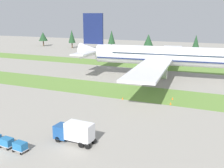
% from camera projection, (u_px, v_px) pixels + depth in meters
% --- Properties ---
extents(grass_strip_near, '(320.00, 14.63, 0.01)m').
position_uv_depth(grass_strip_near, '(107.00, 89.00, 77.14)').
color(grass_strip_near, olive).
rests_on(grass_strip_near, ground).
extents(grass_strip_far, '(320.00, 14.63, 0.01)m').
position_uv_depth(grass_strip_far, '(148.00, 66.00, 113.76)').
color(grass_strip_far, olive).
rests_on(grass_strip_far, ground).
extents(airliner, '(60.52, 74.61, 21.20)m').
position_uv_depth(airliner, '(165.00, 56.00, 88.83)').
color(airliner, white).
rests_on(airliner, ground).
extents(cargo_dolly_second, '(2.32, 1.69, 1.55)m').
position_uv_depth(cargo_dolly_second, '(7.00, 142.00, 42.57)').
color(cargo_dolly_second, '#A3A3A8').
rests_on(cargo_dolly_second, ground).
extents(cargo_dolly_third, '(2.32, 1.69, 1.55)m').
position_uv_depth(cargo_dolly_third, '(20.00, 146.00, 41.21)').
color(cargo_dolly_third, '#A3A3A8').
rests_on(cargo_dolly_third, ground).
extents(catering_truck, '(7.02, 2.50, 3.58)m').
position_uv_depth(catering_truck, '(75.00, 132.00, 43.90)').
color(catering_truck, '#1E4C8E').
rests_on(catering_truck, ground).
extents(taxiway_marker_0, '(0.44, 0.44, 0.56)m').
position_uv_depth(taxiway_marker_0, '(172.00, 98.00, 67.44)').
color(taxiway_marker_0, orange).
rests_on(taxiway_marker_0, ground).
extents(taxiway_marker_1, '(0.44, 0.44, 0.54)m').
position_uv_depth(taxiway_marker_1, '(171.00, 103.00, 63.64)').
color(taxiway_marker_1, orange).
rests_on(taxiway_marker_1, ground).
extents(taxiway_marker_2, '(0.44, 0.44, 0.53)m').
position_uv_depth(taxiway_marker_2, '(123.00, 98.00, 67.50)').
color(taxiway_marker_2, orange).
rests_on(taxiway_marker_2, ground).
extents(distant_tree_line, '(185.69, 9.53, 11.87)m').
position_uv_depth(distant_tree_line, '(165.00, 40.00, 155.23)').
color(distant_tree_line, '#4C3823').
rests_on(distant_tree_line, ground).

